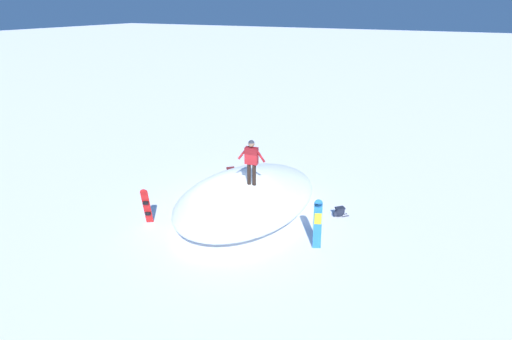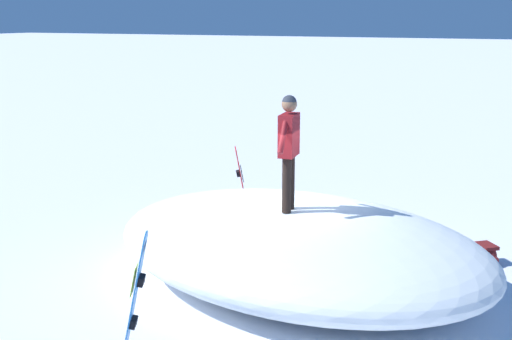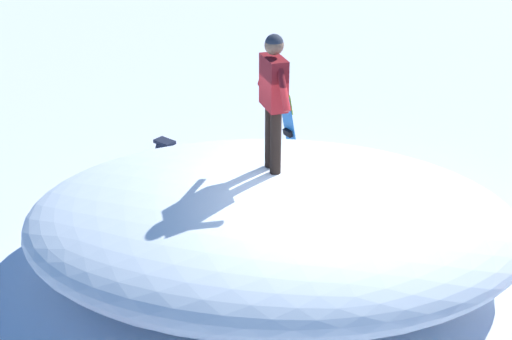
% 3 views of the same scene
% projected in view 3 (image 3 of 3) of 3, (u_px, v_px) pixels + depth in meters
% --- Properties ---
extents(ground, '(240.00, 240.00, 0.00)m').
position_uv_depth(ground, '(317.00, 281.00, 8.40)').
color(ground, white).
extents(snow_mound, '(5.74, 7.22, 1.27)m').
position_uv_depth(snow_mound, '(272.00, 222.00, 8.49)').
color(snow_mound, white).
rests_on(snow_mound, ground).
extents(snowboarder_standing, '(1.05, 0.28, 1.76)m').
position_uv_depth(snowboarder_standing, '(274.00, 91.00, 7.94)').
color(snowboarder_standing, black).
rests_on(snowboarder_standing, snow_mound).
extents(snowboard_primary_upright, '(0.41, 0.45, 1.67)m').
position_uv_depth(snowboard_primary_upright, '(286.00, 113.00, 11.22)').
color(snowboard_primary_upright, '#2672BF').
rests_on(snowboard_primary_upright, ground).
extents(backpack_far, '(0.59, 0.55, 0.40)m').
position_uv_depth(backpack_far, '(166.00, 151.00, 11.44)').
color(backpack_far, '#1E2333').
rests_on(backpack_far, ground).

